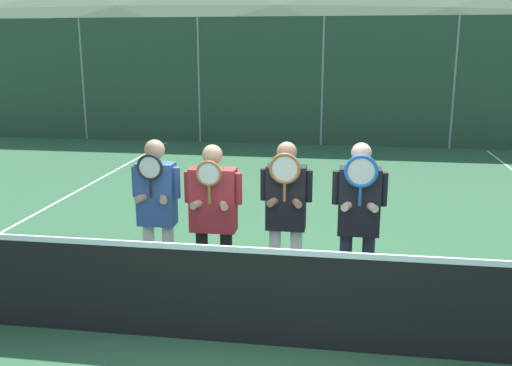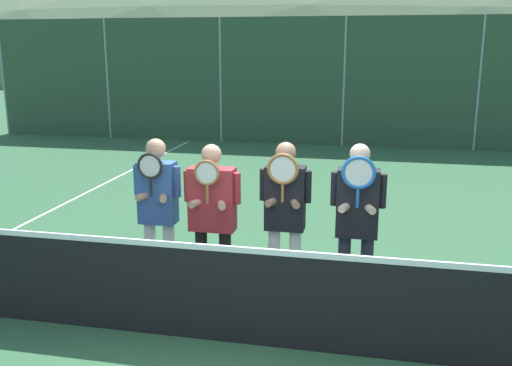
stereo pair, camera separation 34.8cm
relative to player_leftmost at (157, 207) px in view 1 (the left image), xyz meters
name	(u,v)px [view 1 (the left image)]	position (x,y,z in m)	size (l,w,h in m)	color
ground_plane	(271,345)	(1.37, -0.86, -1.06)	(120.00, 120.00, 0.00)	#2D5B38
hill_distant	(339,70)	(1.37, 60.46, -1.06)	(128.74, 71.52, 25.03)	#5B7551
clubhouse_building	(377,69)	(3.22, 17.14, 0.82)	(23.67, 5.50, 3.73)	beige
fence_back	(322,82)	(1.37, 10.47, 0.71)	(21.32, 0.06, 3.54)	gray
tennis_net	(271,296)	(1.37, -0.86, -0.56)	(12.05, 0.09, 1.08)	gray
court_line_left_sideline	(12,226)	(-3.12, 2.14, -1.06)	(0.05, 16.00, 0.01)	white
player_leftmost	(157,207)	(0.00, 0.00, 0.00)	(0.54, 0.34, 1.81)	white
player_center_left	(213,212)	(0.65, -0.09, 0.00)	(0.62, 0.34, 1.79)	black
player_center_right	(286,210)	(1.40, 0.06, 0.01)	(0.55, 0.34, 1.81)	white
player_rightmost	(359,216)	(2.16, -0.05, 0.02)	(0.56, 0.34, 1.84)	#232838
car_far_left	(125,102)	(-5.35, 12.75, -0.18)	(4.78, 2.06, 1.73)	black
car_left_of_center	(277,103)	(-0.19, 12.95, -0.12)	(4.16, 1.99, 1.86)	navy
car_center	(430,106)	(4.65, 12.67, -0.14)	(4.14, 2.06, 1.81)	navy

